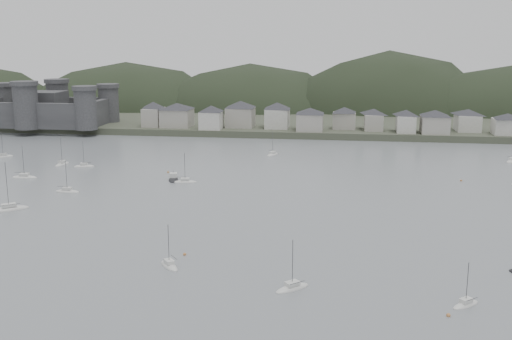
# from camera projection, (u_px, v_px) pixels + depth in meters

# --- Properties ---
(ground) EXTENTS (900.00, 900.00, 0.00)m
(ground) POSITION_uv_depth(u_px,v_px,m) (195.00, 292.00, 106.22)
(ground) COLOR slate
(ground) RESTS_ON ground
(far_shore_land) EXTENTS (900.00, 250.00, 3.00)m
(far_shore_land) POSITION_uv_depth(u_px,v_px,m) (305.00, 106.00, 391.41)
(far_shore_land) COLOR #383D2D
(far_shore_land) RESTS_ON ground
(forested_ridge) EXTENTS (851.55, 103.94, 102.57)m
(forested_ridge) POSITION_uv_depth(u_px,v_px,m) (310.00, 132.00, 368.63)
(forested_ridge) COLOR black
(forested_ridge) RESTS_ON ground
(castle) EXTENTS (66.00, 43.00, 20.00)m
(castle) POSITION_uv_depth(u_px,v_px,m) (43.00, 108.00, 294.77)
(castle) COLOR #363638
(castle) RESTS_ON far_shore_land
(waterfront_town) EXTENTS (451.48, 28.46, 12.92)m
(waterfront_town) POSITION_uv_depth(u_px,v_px,m) (401.00, 118.00, 274.76)
(waterfront_town) COLOR #A39F95
(waterfront_town) RESTS_ON far_shore_land
(moored_fleet) EXTENTS (219.31, 154.97, 13.86)m
(moored_fleet) POSITION_uv_depth(u_px,v_px,m) (233.00, 198.00, 168.73)
(moored_fleet) COLOR silver
(moored_fleet) RESTS_ON ground
(motor_launch_far) EXTENTS (4.91, 8.77, 3.98)m
(motor_launch_far) POSITION_uv_depth(u_px,v_px,m) (173.00, 179.00, 191.21)
(motor_launch_far) COLOR black
(motor_launch_far) RESTS_ON ground
(mooring_buoys) EXTENTS (131.87, 99.85, 0.70)m
(mooring_buoys) POSITION_uv_depth(u_px,v_px,m) (373.00, 217.00, 150.81)
(mooring_buoys) COLOR #B1723B
(mooring_buoys) RESTS_ON ground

